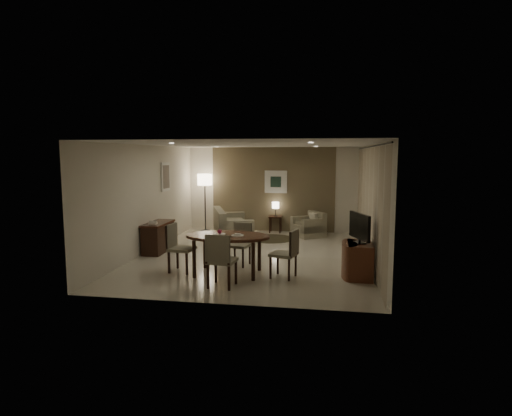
% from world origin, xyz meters
% --- Properties ---
extents(room_shell, '(5.50, 7.00, 2.70)m').
position_xyz_m(room_shell, '(0.00, 0.40, 1.35)').
color(room_shell, beige).
rests_on(room_shell, ground).
extents(taupe_accent, '(3.96, 0.03, 2.70)m').
position_xyz_m(taupe_accent, '(0.00, 3.48, 1.35)').
color(taupe_accent, brown).
rests_on(taupe_accent, wall_back).
extents(curtain_wall, '(0.08, 6.70, 2.58)m').
position_xyz_m(curtain_wall, '(2.68, 0.00, 1.32)').
color(curtain_wall, '#BDAF94').
rests_on(curtain_wall, wall_right).
extents(curtain_rod, '(0.03, 6.80, 0.03)m').
position_xyz_m(curtain_rod, '(2.68, 0.00, 2.64)').
color(curtain_rod, black).
rests_on(curtain_rod, wall_right).
extents(art_back_frame, '(0.72, 0.03, 0.72)m').
position_xyz_m(art_back_frame, '(0.10, 3.46, 1.60)').
color(art_back_frame, silver).
rests_on(art_back_frame, wall_back).
extents(art_back_canvas, '(0.34, 0.01, 0.34)m').
position_xyz_m(art_back_canvas, '(0.10, 3.44, 1.60)').
color(art_back_canvas, '#1D3426').
rests_on(art_back_canvas, wall_back).
extents(art_left_frame, '(0.03, 0.60, 0.80)m').
position_xyz_m(art_left_frame, '(-2.72, 1.20, 1.85)').
color(art_left_frame, silver).
rests_on(art_left_frame, wall_left).
extents(art_left_canvas, '(0.01, 0.46, 0.64)m').
position_xyz_m(art_left_canvas, '(-2.71, 1.20, 1.85)').
color(art_left_canvas, gray).
rests_on(art_left_canvas, wall_left).
extents(downlight_nl, '(0.10, 0.10, 0.01)m').
position_xyz_m(downlight_nl, '(-1.40, -1.80, 2.69)').
color(downlight_nl, white).
rests_on(downlight_nl, ceiling).
extents(downlight_nr, '(0.10, 0.10, 0.01)m').
position_xyz_m(downlight_nr, '(1.40, -1.80, 2.69)').
color(downlight_nr, white).
rests_on(downlight_nr, ceiling).
extents(downlight_fl, '(0.10, 0.10, 0.01)m').
position_xyz_m(downlight_fl, '(-1.40, 1.80, 2.69)').
color(downlight_fl, white).
rests_on(downlight_fl, ceiling).
extents(downlight_fr, '(0.10, 0.10, 0.01)m').
position_xyz_m(downlight_fr, '(1.40, 1.80, 2.69)').
color(downlight_fr, white).
rests_on(downlight_fr, ceiling).
extents(console_desk, '(0.48, 1.20, 0.75)m').
position_xyz_m(console_desk, '(-2.49, 0.00, 0.38)').
color(console_desk, '#4C2918').
rests_on(console_desk, floor).
extents(telephone, '(0.20, 0.14, 0.09)m').
position_xyz_m(telephone, '(-2.49, -0.30, 0.80)').
color(telephone, white).
rests_on(telephone, console_desk).
extents(tv_cabinet, '(0.48, 0.90, 0.70)m').
position_xyz_m(tv_cabinet, '(2.40, -1.50, 0.35)').
color(tv_cabinet, brown).
rests_on(tv_cabinet, floor).
extents(flat_tv, '(0.36, 0.85, 0.60)m').
position_xyz_m(flat_tv, '(2.38, -1.50, 1.02)').
color(flat_tv, black).
rests_on(flat_tv, tv_cabinet).
extents(dining_table, '(1.74, 1.09, 0.82)m').
position_xyz_m(dining_table, '(-0.27, -1.72, 0.41)').
color(dining_table, '#4C2918').
rests_on(dining_table, floor).
extents(chair_near, '(0.54, 0.54, 1.02)m').
position_xyz_m(chair_near, '(-0.18, -2.56, 0.51)').
color(chair_near, gray).
rests_on(chair_near, floor).
extents(chair_far, '(0.54, 0.54, 0.94)m').
position_xyz_m(chair_far, '(-0.19, -0.98, 0.47)').
color(chair_far, gray).
rests_on(chair_far, floor).
extents(chair_left, '(0.54, 0.54, 1.00)m').
position_xyz_m(chair_left, '(-1.27, -1.69, 0.50)').
color(chair_left, gray).
rests_on(chair_left, floor).
extents(chair_right, '(0.58, 0.58, 0.98)m').
position_xyz_m(chair_right, '(0.89, -1.78, 0.49)').
color(chair_right, gray).
rests_on(chair_right, floor).
extents(plate_a, '(0.26, 0.26, 0.02)m').
position_xyz_m(plate_a, '(-0.45, -1.67, 0.82)').
color(plate_a, white).
rests_on(plate_a, dining_table).
extents(plate_b, '(0.26, 0.26, 0.02)m').
position_xyz_m(plate_b, '(-0.05, -1.77, 0.82)').
color(plate_b, white).
rests_on(plate_b, dining_table).
extents(fruit_apple, '(0.09, 0.09, 0.09)m').
position_xyz_m(fruit_apple, '(-0.45, -1.67, 0.88)').
color(fruit_apple, '#B1143F').
rests_on(fruit_apple, plate_a).
extents(napkin, '(0.12, 0.08, 0.03)m').
position_xyz_m(napkin, '(-0.05, -1.77, 0.85)').
color(napkin, white).
rests_on(napkin, plate_b).
extents(round_rug, '(1.37, 1.37, 0.01)m').
position_xyz_m(round_rug, '(0.12, 2.16, 0.01)').
color(round_rug, '#3F3623').
rests_on(round_rug, floor).
extents(sofa, '(2.11, 1.54, 0.90)m').
position_xyz_m(sofa, '(-0.96, 1.81, 0.45)').
color(sofa, gray).
rests_on(sofa, floor).
extents(armchair, '(1.11, 1.13, 0.74)m').
position_xyz_m(armchair, '(1.19, 2.72, 0.37)').
color(armchair, gray).
rests_on(armchair, floor).
extents(side_table, '(0.41, 0.41, 0.52)m').
position_xyz_m(side_table, '(0.12, 3.25, 0.26)').
color(side_table, black).
rests_on(side_table, floor).
extents(table_lamp, '(0.22, 0.22, 0.50)m').
position_xyz_m(table_lamp, '(0.12, 3.25, 0.77)').
color(table_lamp, '#FFEAC1').
rests_on(table_lamp, side_table).
extents(floor_lamp, '(0.47, 0.47, 1.85)m').
position_xyz_m(floor_lamp, '(-2.15, 3.09, 0.93)').
color(floor_lamp, '#FFE5B7').
rests_on(floor_lamp, floor).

